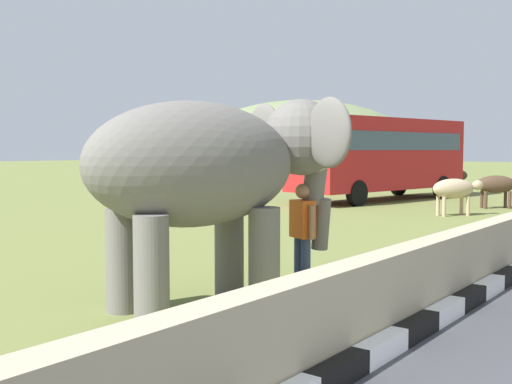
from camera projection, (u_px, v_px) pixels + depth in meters
The scene contains 8 objects.
barrier_parapet at pixel (396, 291), 7.35m from camera, with size 28.00×0.36×1.00m, color tan.
elephant at pixel (217, 168), 8.54m from camera, with size 4.08×2.96×2.95m.
person_handler at pixel (302, 231), 9.58m from camera, with size 0.38×0.63×1.66m.
bus_red at pixel (380, 152), 26.72m from camera, with size 9.70×4.17×3.50m.
cow_near at pixel (454, 189), 20.41m from camera, with size 1.77×1.47×1.23m.
cow_mid at pixel (497, 185), 22.96m from camera, with size 1.53×1.72×1.23m.
cow_far at pixel (453, 176), 30.82m from camera, with size 1.74×1.50×1.23m.
hill_east at pixel (306, 169), 70.91m from camera, with size 33.78×27.02×15.56m.
Camera 1 is at (-4.77, 0.75, 2.18)m, focal length 43.42 mm.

